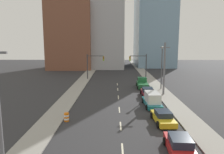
# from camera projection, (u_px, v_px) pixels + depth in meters

# --- Properties ---
(sidewalk_left) EXTENTS (2.75, 95.42, 0.13)m
(sidewalk_left) POSITION_uv_depth(u_px,v_px,m) (87.00, 76.00, 57.39)
(sidewalk_left) COLOR gray
(sidewalk_left) RESTS_ON ground
(sidewalk_right) EXTENTS (2.75, 95.42, 0.13)m
(sidewalk_right) POSITION_uv_depth(u_px,v_px,m) (146.00, 76.00, 57.25)
(sidewalk_right) COLOR gray
(sidewalk_right) RESTS_ON ground
(lane_stripe_at_8m) EXTENTS (0.16, 2.40, 0.01)m
(lane_stripe_at_8m) POSITION_uv_depth(u_px,v_px,m) (123.00, 150.00, 17.88)
(lane_stripe_at_8m) COLOR beige
(lane_stripe_at_8m) RESTS_ON ground
(lane_stripe_at_13m) EXTENTS (0.16, 2.40, 0.01)m
(lane_stripe_at_13m) POSITION_uv_depth(u_px,v_px,m) (121.00, 126.00, 23.03)
(lane_stripe_at_13m) COLOR beige
(lane_stripe_at_13m) RESTS_ON ground
(lane_stripe_at_19m) EXTENTS (0.16, 2.40, 0.01)m
(lane_stripe_at_19m) POSITION_uv_depth(u_px,v_px,m) (119.00, 110.00, 28.54)
(lane_stripe_at_19m) COLOR beige
(lane_stripe_at_19m) RESTS_ON ground
(lane_stripe_at_25m) EXTENTS (0.16, 2.40, 0.01)m
(lane_stripe_at_25m) POSITION_uv_depth(u_px,v_px,m) (118.00, 97.00, 35.01)
(lane_stripe_at_25m) COLOR beige
(lane_stripe_at_25m) RESTS_ON ground
(lane_stripe_at_31m) EXTENTS (0.16, 2.40, 0.01)m
(lane_stripe_at_31m) POSITION_uv_depth(u_px,v_px,m) (118.00, 89.00, 40.93)
(lane_stripe_at_31m) COLOR beige
(lane_stripe_at_31m) RESTS_ON ground
(lane_stripe_at_36m) EXTENTS (0.16, 2.40, 0.01)m
(lane_stripe_at_36m) POSITION_uv_depth(u_px,v_px,m) (117.00, 84.00, 45.91)
(lane_stripe_at_36m) COLOR beige
(lane_stripe_at_36m) RESTS_ON ground
(building_brick_left) EXTENTS (14.00, 16.00, 21.19)m
(building_brick_left) POSITION_uv_depth(u_px,v_px,m) (72.00, 37.00, 73.30)
(building_brick_left) COLOR brown
(building_brick_left) RESTS_ON ground
(building_office_center) EXTENTS (12.00, 20.00, 26.04)m
(building_office_center) POSITION_uv_depth(u_px,v_px,m) (106.00, 30.00, 76.76)
(building_office_center) COLOR #A8A8AD
(building_office_center) RESTS_ON ground
(building_glass_right) EXTENTS (13.00, 20.00, 38.21)m
(building_glass_right) POSITION_uv_depth(u_px,v_px,m) (154.00, 13.00, 79.59)
(building_glass_right) COLOR #7A9EB7
(building_glass_right) RESTS_ON ground
(traffic_signal_left) EXTENTS (4.12, 0.35, 5.96)m
(traffic_signal_left) POSITION_uv_depth(u_px,v_px,m) (92.00, 63.00, 51.44)
(traffic_signal_left) COLOR #38383D
(traffic_signal_left) RESTS_ON ground
(traffic_signal_right) EXTENTS (4.12, 0.35, 5.96)m
(traffic_signal_right) POSITION_uv_depth(u_px,v_px,m) (141.00, 63.00, 51.34)
(traffic_signal_right) COLOR #38383D
(traffic_signal_right) RESTS_ON ground
(utility_pole_right_mid) EXTENTS (1.60, 0.32, 8.70)m
(utility_pole_right_mid) POSITION_uv_depth(u_px,v_px,m) (164.00, 68.00, 35.94)
(utility_pole_right_mid) COLOR slate
(utility_pole_right_mid) RESTS_ON ground
(traffic_barrel) EXTENTS (0.56, 0.56, 0.95)m
(traffic_barrel) POSITION_uv_depth(u_px,v_px,m) (67.00, 117.00, 24.34)
(traffic_barrel) COLOR orange
(traffic_barrel) RESTS_ON ground
(street_lamp) EXTENTS (0.44, 0.44, 8.02)m
(street_lamp) POSITION_uv_depth(u_px,v_px,m) (162.00, 65.00, 40.09)
(street_lamp) COLOR #4C4C51
(street_lamp) RESTS_ON ground
(sedan_red) EXTENTS (2.30, 4.89, 1.47)m
(sedan_red) POSITION_uv_depth(u_px,v_px,m) (180.00, 146.00, 17.11)
(sedan_red) COLOR red
(sedan_red) RESTS_ON ground
(sedan_yellow) EXTENTS (2.25, 4.70, 1.35)m
(sedan_yellow) POSITION_uv_depth(u_px,v_px,m) (163.00, 117.00, 23.86)
(sedan_yellow) COLOR gold
(sedan_yellow) RESTS_ON ground
(box_truck_teal) EXTENTS (2.32, 5.48, 1.98)m
(box_truck_teal) POSITION_uv_depth(u_px,v_px,m) (152.00, 100.00, 29.94)
(box_truck_teal) COLOR #196B75
(box_truck_teal) RESTS_ON ground
(sedan_maroon) EXTENTS (2.19, 4.60, 1.39)m
(sedan_maroon) POSITION_uv_depth(u_px,v_px,m) (148.00, 92.00, 35.67)
(sedan_maroon) COLOR maroon
(sedan_maroon) RESTS_ON ground
(pickup_truck_green) EXTENTS (2.34, 5.34, 1.88)m
(pickup_truck_green) POSITION_uv_depth(u_px,v_px,m) (142.00, 84.00, 42.54)
(pickup_truck_green) COLOR #1E6033
(pickup_truck_green) RESTS_ON ground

